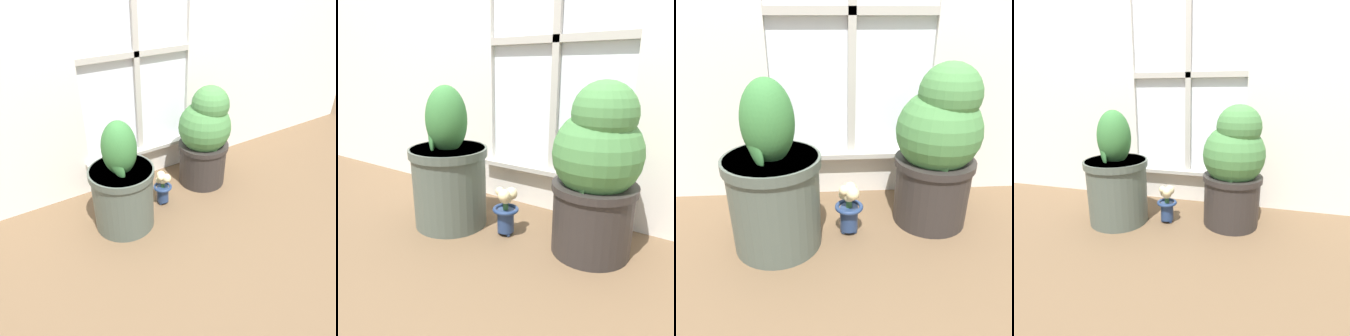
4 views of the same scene
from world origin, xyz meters
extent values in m
plane|color=brown|center=(0.00, 0.00, 0.00)|extent=(10.00, 10.00, 0.00)
cube|color=silver|center=(0.00, 0.63, 0.11)|extent=(0.76, 0.05, 0.23)
cube|color=white|center=(0.00, 0.64, 0.87)|extent=(0.76, 0.02, 1.27)
cube|color=#BCB7AD|center=(0.00, 0.61, 0.87)|extent=(0.04, 0.02, 1.27)
cube|color=#BCB7AD|center=(0.00, 0.61, 0.87)|extent=(0.76, 0.02, 0.04)
cube|color=#BCB7AD|center=(0.00, 0.58, 0.22)|extent=(0.82, 0.06, 0.02)
cylinder|color=#4C564C|center=(-0.33, 0.19, 0.19)|extent=(0.34, 0.34, 0.38)
cylinder|color=#4C564C|center=(-0.33, 0.19, 0.36)|extent=(0.37, 0.37, 0.04)
cylinder|color=#38281E|center=(-0.33, 0.19, 0.37)|extent=(0.32, 0.32, 0.01)
ellipsoid|color=#387538|center=(-0.33, 0.19, 0.51)|extent=(0.19, 0.19, 0.31)
ellipsoid|color=#387538|center=(-0.38, 0.14, 0.45)|extent=(0.12, 0.11, 0.19)
cylinder|color=#2D2826|center=(0.33, 0.32, 0.15)|extent=(0.32, 0.32, 0.30)
cylinder|color=#2D2826|center=(0.33, 0.32, 0.28)|extent=(0.34, 0.34, 0.03)
cylinder|color=#38281E|center=(0.33, 0.32, 0.29)|extent=(0.29, 0.29, 0.01)
sphere|color=#477F42|center=(0.33, 0.32, 0.42)|extent=(0.35, 0.35, 0.35)
sphere|color=#477F42|center=(0.35, 0.30, 0.58)|extent=(0.24, 0.24, 0.24)
ellipsoid|color=#477F42|center=(0.27, 0.24, 0.40)|extent=(0.20, 0.16, 0.28)
sphere|color=navy|center=(-0.04, 0.27, 0.01)|extent=(0.02, 0.02, 0.02)
sphere|color=navy|center=(-0.06, 0.23, 0.01)|extent=(0.02, 0.02, 0.02)
sphere|color=navy|center=(-0.02, 0.23, 0.01)|extent=(0.02, 0.02, 0.02)
cylinder|color=navy|center=(-0.04, 0.24, 0.07)|extent=(0.08, 0.08, 0.11)
torus|color=navy|center=(-0.04, 0.24, 0.12)|extent=(0.12, 0.12, 0.02)
cylinder|color=#386633|center=(-0.04, 0.24, 0.15)|extent=(0.03, 0.03, 0.06)
sphere|color=beige|center=(-0.04, 0.24, 0.18)|extent=(0.06, 0.06, 0.06)
sphere|color=beige|center=(-0.03, 0.27, 0.19)|extent=(0.06, 0.06, 0.06)
sphere|color=beige|center=(-0.06, 0.25, 0.18)|extent=(0.04, 0.04, 0.04)
sphere|color=beige|center=(-0.06, 0.23, 0.21)|extent=(0.04, 0.04, 0.04)
sphere|color=beige|center=(-0.03, 0.21, 0.20)|extent=(0.06, 0.06, 0.06)
camera|label=1|loc=(-0.90, -1.22, 1.33)|focal=35.00mm
camera|label=2|loc=(0.72, -0.88, 0.73)|focal=35.00mm
camera|label=3|loc=(-0.14, -0.92, 0.84)|focal=35.00mm
camera|label=4|loc=(0.41, -1.13, 0.74)|focal=28.00mm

